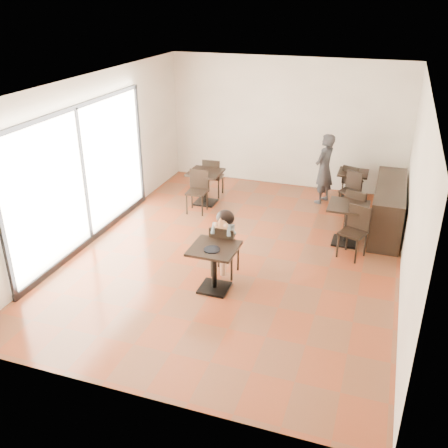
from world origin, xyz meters
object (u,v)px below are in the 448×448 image
at_px(child_table, 214,268).
at_px(chair_mid_a, 358,211).
at_px(child_chair, 225,249).
at_px(chair_back_a, 353,182).
at_px(cafe_table_back, 352,186).
at_px(chair_left_a, 213,177).
at_px(chair_left_b, 197,192).
at_px(cafe_table_left, 205,187).
at_px(cafe_table_mid, 347,224).
at_px(chair_mid_b, 353,233).
at_px(chair_back_b, 350,192).
at_px(child, 225,243).
at_px(adult_patron, 324,169).

xyz_separation_m(child_table, chair_mid_a, (2.06, 3.02, 0.09)).
bearing_deg(child_chair, chair_back_a, -112.23).
distance_m(child_table, chair_back_a, 5.18).
xyz_separation_m(cafe_table_back, chair_left_a, (-3.25, -0.74, 0.12)).
bearing_deg(chair_left_b, cafe_table_left, 86.44).
xyz_separation_m(cafe_table_mid, chair_back_a, (-0.13, 2.40, 0.03)).
height_order(chair_mid_b, chair_left_a, chair_mid_b).
relative_size(chair_left_b, chair_back_b, 1.10).
relative_size(cafe_table_left, cafe_table_back, 1.10).
bearing_deg(cafe_table_back, chair_back_a, 90.00).
xyz_separation_m(child, chair_left_a, (-1.48, 3.48, -0.13)).
xyz_separation_m(cafe_table_left, chair_left_a, (0.00, 0.55, 0.08)).
height_order(child_table, cafe_table_back, child_table).
distance_m(adult_patron, chair_left_a, 2.66).
xyz_separation_m(child, chair_mid_b, (2.06, 1.37, -0.12)).
distance_m(child_table, adult_patron, 4.62).
distance_m(child_table, chair_mid_a, 3.66).
bearing_deg(chair_mid_b, chair_back_a, 116.68).
xyz_separation_m(cafe_table_back, chair_mid_b, (0.30, -2.85, 0.13)).
relative_size(child_table, chair_left_b, 0.84).
xyz_separation_m(child_chair, chair_back_b, (1.77, 3.66, -0.05)).
relative_size(chair_mid_a, chair_left_a, 1.03).
distance_m(chair_mid_a, chair_back_b, 1.23).
xyz_separation_m(cafe_table_mid, chair_mid_a, (0.17, 0.55, 0.08)).
xyz_separation_m(cafe_table_left, chair_back_a, (3.25, 1.39, 0.04)).
xyz_separation_m(child_table, adult_patron, (1.12, 4.46, 0.43)).
xyz_separation_m(child, cafe_table_left, (-1.48, 2.93, -0.21)).
bearing_deg(chair_mid_a, child, 71.01).
distance_m(child_chair, chair_back_a, 4.67).
bearing_deg(chair_mid_b, child, -125.55).
xyz_separation_m(child_chair, cafe_table_left, (-1.48, 2.93, -0.09)).
distance_m(cafe_table_left, chair_mid_a, 3.58).
distance_m(child_table, child_chair, 0.56).
relative_size(adult_patron, cafe_table_left, 2.09).
xyz_separation_m(child_table, cafe_table_mid, (1.90, 2.47, 0.01)).
relative_size(chair_mid_a, chair_left_b, 1.03).
height_order(cafe_table_left, chair_back_b, chair_back_b).
xyz_separation_m(adult_patron, chair_left_b, (-2.60, -1.54, -0.35)).
distance_m(adult_patron, chair_mid_b, 2.74).
distance_m(chair_left_b, chair_back_a, 3.78).
bearing_deg(chair_back_a, child_table, 90.69).
distance_m(cafe_table_mid, chair_mid_b, 0.58).
distance_m(cafe_table_mid, chair_left_b, 3.41).
xyz_separation_m(child_table, cafe_table_back, (1.77, 4.76, -0.04)).
bearing_deg(cafe_table_left, cafe_table_mid, -16.65).
relative_size(child_table, chair_mid_a, 0.82).
xyz_separation_m(child_chair, chair_left_a, (-1.48, 3.48, -0.01)).
bearing_deg(child, child_chair, 0.00).
distance_m(child_chair, chair_mid_a, 3.22).
height_order(chair_mid_b, chair_back_a, chair_mid_b).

